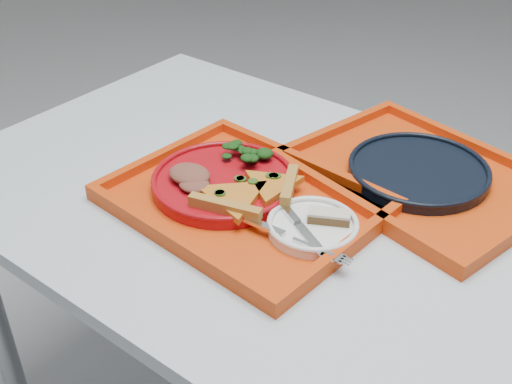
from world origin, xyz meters
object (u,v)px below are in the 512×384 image
navy_plate (418,172)px  tray_far (417,178)px  dessert_bar (329,216)px  tray_main (244,203)px  dinner_plate (224,183)px

navy_plate → tray_far: bearing=0.0°
navy_plate → dessert_bar: bearing=-100.3°
tray_main → tray_far: bearing=56.5°
tray_main → dessert_bar: size_ratio=6.10×
dinner_plate → tray_far: bearing=44.5°
tray_far → dessert_bar: bearing=-87.8°
navy_plate → dessert_bar: (-0.04, -0.24, 0.02)m
navy_plate → dessert_bar: dessert_bar is taller
navy_plate → dessert_bar: size_ratio=3.52×
tray_main → navy_plate: bearing=56.5°
tray_main → navy_plate: (0.20, 0.26, 0.01)m
tray_main → navy_plate: 0.33m
tray_far → dinner_plate: (-0.26, -0.25, 0.02)m
dessert_bar → dinner_plate: bearing=155.6°
tray_main → dessert_bar: dessert_bar is taller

